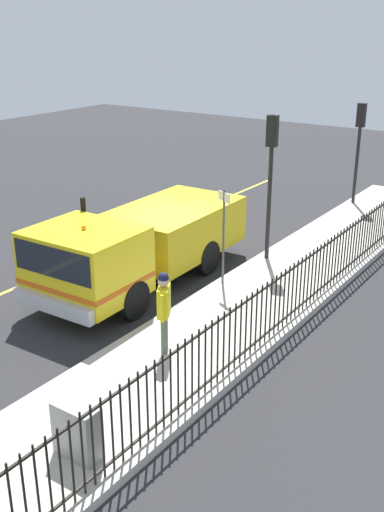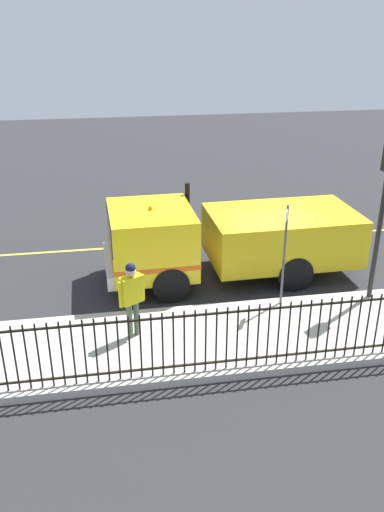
{
  "view_description": "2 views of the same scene",
  "coord_description": "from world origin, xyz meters",
  "px_view_note": "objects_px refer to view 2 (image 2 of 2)",
  "views": [
    {
      "loc": [
        9.7,
        -13.02,
        6.68
      ],
      "look_at": [
        2.13,
        -2.04,
        1.55
      ],
      "focal_mm": 43.12,
      "sensor_mm": 36.0,
      "label": 1
    },
    {
      "loc": [
        13.11,
        -4.45,
        6.72
      ],
      "look_at": [
        1.41,
        -2.44,
        1.39
      ],
      "focal_mm": 37.7,
      "sensor_mm": 36.0,
      "label": 2
    }
  ],
  "objects_px": {
    "worker_standing": "(132,292)",
    "traffic_cone": "(229,242)",
    "work_truck": "(218,237)",
    "street_sign": "(285,244)"
  },
  "relations": [
    {
      "from": "work_truck",
      "to": "worker_standing",
      "type": "distance_m",
      "value": 3.86
    },
    {
      "from": "street_sign",
      "to": "worker_standing",
      "type": "bearing_deg",
      "value": -76.7
    },
    {
      "from": "worker_standing",
      "to": "traffic_cone",
      "type": "bearing_deg",
      "value": 25.06
    },
    {
      "from": "work_truck",
      "to": "street_sign",
      "type": "distance_m",
      "value": 2.41
    },
    {
      "from": "traffic_cone",
      "to": "street_sign",
      "type": "distance_m",
      "value": 4.04
    },
    {
      "from": "traffic_cone",
      "to": "street_sign",
      "type": "xyz_separation_m",
      "value": [
        3.74,
        0.43,
        1.46
      ]
    },
    {
      "from": "worker_standing",
      "to": "traffic_cone",
      "type": "height_order",
      "value": "worker_standing"
    },
    {
      "from": "traffic_cone",
      "to": "worker_standing",
      "type": "bearing_deg",
      "value": -35.43
    },
    {
      "from": "work_truck",
      "to": "street_sign",
      "type": "relative_size",
      "value": 2.73
    },
    {
      "from": "traffic_cone",
      "to": "work_truck",
      "type": "bearing_deg",
      "value": -23.59
    }
  ]
}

